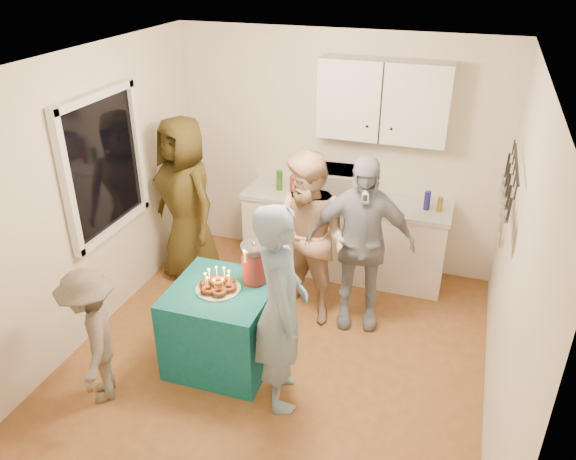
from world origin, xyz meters
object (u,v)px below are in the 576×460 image
(man_birthday, at_px, (281,309))
(child_near_left, at_px, (93,337))
(microwave, at_px, (337,183))
(punch_jar, at_px, (254,264))
(woman_back_left, at_px, (186,200))
(woman_back_center, at_px, (308,240))
(counter, at_px, (344,237))
(woman_back_right, at_px, (360,243))
(party_table, at_px, (223,325))

(man_birthday, height_order, child_near_left, man_birthday)
(child_near_left, bearing_deg, microwave, 120.82)
(punch_jar, height_order, child_near_left, child_near_left)
(man_birthday, xyz_separation_m, woman_back_left, (-1.60, 1.49, 0.04))
(punch_jar, relative_size, man_birthday, 0.19)
(microwave, xyz_separation_m, woman_back_center, (-0.03, -0.96, -0.21))
(counter, relative_size, woman_back_left, 1.20)
(punch_jar, height_order, woman_back_right, woman_back_right)
(punch_jar, bearing_deg, woman_back_center, 68.22)
(counter, xyz_separation_m, woman_back_left, (-1.60, -0.61, 0.48))
(woman_back_left, relative_size, child_near_left, 1.53)
(punch_jar, distance_m, child_near_left, 1.41)
(woman_back_left, bearing_deg, man_birthday, -16.16)
(counter, relative_size, woman_back_right, 1.27)
(party_table, relative_size, woman_back_left, 0.47)
(woman_back_right, relative_size, child_near_left, 1.46)
(party_table, xyz_separation_m, man_birthday, (0.63, -0.26, 0.50))
(microwave, relative_size, punch_jar, 1.68)
(man_birthday, height_order, woman_back_right, man_birthday)
(counter, relative_size, microwave, 3.84)
(woman_back_center, bearing_deg, child_near_left, -105.68)
(punch_jar, bearing_deg, counter, 76.20)
(microwave, relative_size, woman_back_left, 0.31)
(child_near_left, bearing_deg, counter, 119.08)
(counter, xyz_separation_m, microwave, (-0.10, 0.00, 0.64))
(child_near_left, bearing_deg, woman_back_right, 101.90)
(woman_back_right, bearing_deg, microwave, 105.11)
(child_near_left, bearing_deg, punch_jar, 100.49)
(counter, relative_size, punch_jar, 6.47)
(punch_jar, height_order, woman_back_center, woman_back_center)
(microwave, xyz_separation_m, woman_back_right, (0.44, -0.87, -0.20))
(counter, height_order, man_birthday, man_birthday)
(counter, xyz_separation_m, woman_back_center, (-0.13, -0.96, 0.43))
(microwave, xyz_separation_m, party_table, (-0.53, -1.84, -0.69))
(counter, xyz_separation_m, woman_back_right, (0.34, -0.87, 0.44))
(party_table, distance_m, woman_back_center, 1.12)
(woman_back_left, bearing_deg, punch_jar, -13.76)
(microwave, distance_m, punch_jar, 1.67)
(woman_back_center, bearing_deg, microwave, 111.07)
(party_table, height_order, woman_back_center, woman_back_center)
(counter, height_order, woman_back_left, woman_back_left)
(woman_back_left, bearing_deg, woman_back_center, 13.69)
(party_table, height_order, child_near_left, child_near_left)
(party_table, xyz_separation_m, woman_back_right, (0.98, 0.97, 0.49))
(man_birthday, xyz_separation_m, child_near_left, (-1.41, -0.47, -0.28))
(counter, bearing_deg, woman_back_right, -68.57)
(microwave, bearing_deg, counter, -3.03)
(party_table, height_order, man_birthday, man_birthday)
(man_birthday, distance_m, woman_back_left, 2.18)
(microwave, relative_size, party_table, 0.67)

